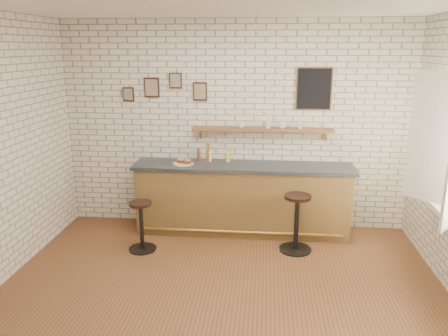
{
  "coord_description": "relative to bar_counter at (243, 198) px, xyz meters",
  "views": [
    {
      "loc": [
        0.45,
        -4.24,
        2.62
      ],
      "look_at": [
        -0.05,
        0.9,
        1.18
      ],
      "focal_mm": 35.0,
      "sensor_mm": 36.0,
      "label": 1
    }
  ],
  "objects": [
    {
      "name": "ground",
      "position": [
        -0.14,
        -1.7,
        -0.51
      ],
      "size": [
        5.0,
        5.0,
        0.0
      ],
      "primitive_type": "plane",
      "color": "brown",
      "rests_on": "ground"
    },
    {
      "name": "bar_counter",
      "position": [
        0.0,
        0.0,
        0.0
      ],
      "size": [
        3.1,
        0.65,
        1.01
      ],
      "color": "brown",
      "rests_on": "ground"
    },
    {
      "name": "sandwich_plate",
      "position": [
        -0.84,
        -0.05,
        0.51
      ],
      "size": [
        0.28,
        0.28,
        0.01
      ],
      "primitive_type": "cylinder",
      "color": "white",
      "rests_on": "bar_counter"
    },
    {
      "name": "ciabatta_sandwich",
      "position": [
        -0.83,
        -0.05,
        0.55
      ],
      "size": [
        0.23,
        0.15,
        0.07
      ],
      "color": "tan",
      "rests_on": "sandwich_plate"
    },
    {
      "name": "potato_chips",
      "position": [
        -0.86,
        -0.06,
        0.52
      ],
      "size": [
        0.26,
        0.18,
        0.0
      ],
      "color": "#E7B351",
      "rests_on": "sandwich_plate"
    },
    {
      "name": "bitters_bottle_brown",
      "position": [
        -0.65,
        0.15,
        0.58
      ],
      "size": [
        0.06,
        0.06,
        0.19
      ],
      "color": "brown",
      "rests_on": "bar_counter"
    },
    {
      "name": "bitters_bottle_white",
      "position": [
        -0.49,
        0.15,
        0.59
      ],
      "size": [
        0.05,
        0.05,
        0.21
      ],
      "color": "silver",
      "rests_on": "bar_counter"
    },
    {
      "name": "bitters_bottle_amber",
      "position": [
        -0.51,
        0.15,
        0.61
      ],
      "size": [
        0.06,
        0.06,
        0.26
      ],
      "color": "#A65F1A",
      "rests_on": "bar_counter"
    },
    {
      "name": "condiment_bottle_yellow",
      "position": [
        -0.22,
        0.15,
        0.58
      ],
      "size": [
        0.05,
        0.05,
        0.17
      ],
      "color": "yellow",
      "rests_on": "bar_counter"
    },
    {
      "name": "bar_stool_left",
      "position": [
        -1.29,
        -0.74,
        -0.15
      ],
      "size": [
        0.37,
        0.37,
        0.67
      ],
      "color": "black",
      "rests_on": "ground"
    },
    {
      "name": "bar_stool_right",
      "position": [
        0.74,
        -0.56,
        -0.09
      ],
      "size": [
        0.43,
        0.43,
        0.77
      ],
      "color": "black",
      "rests_on": "ground"
    },
    {
      "name": "wall_shelf",
      "position": [
        0.26,
        0.2,
        0.97
      ],
      "size": [
        2.0,
        0.18,
        0.18
      ],
      "color": "brown",
      "rests_on": "ground"
    },
    {
      "name": "shelf_cup_a",
      "position": [
        -0.04,
        0.2,
        1.04
      ],
      "size": [
        0.15,
        0.15,
        0.09
      ],
      "primitive_type": "imported",
      "rotation": [
        0.0,
        0.0,
        0.52
      ],
      "color": "white",
      "rests_on": "wall_shelf"
    },
    {
      "name": "shelf_cup_b",
      "position": [
        0.33,
        0.2,
        1.04
      ],
      "size": [
        0.14,
        0.14,
        0.09
      ],
      "primitive_type": "imported",
      "rotation": [
        0.0,
        0.0,
        0.78
      ],
      "color": "white",
      "rests_on": "wall_shelf"
    },
    {
      "name": "shelf_cup_c",
      "position": [
        0.54,
        0.2,
        1.04
      ],
      "size": [
        0.13,
        0.13,
        0.09
      ],
      "primitive_type": "imported",
      "rotation": [
        0.0,
        0.0,
        1.64
      ],
      "color": "white",
      "rests_on": "wall_shelf"
    },
    {
      "name": "shelf_cup_d",
      "position": [
        0.79,
        0.2,
        1.04
      ],
      "size": [
        0.1,
        0.1,
        0.09
      ],
      "primitive_type": "imported",
      "rotation": [
        0.0,
        0.0,
        -0.12
      ],
      "color": "white",
      "rests_on": "wall_shelf"
    },
    {
      "name": "back_wall_decor",
      "position": [
        0.08,
        0.28,
        1.54
      ],
      "size": [
        2.96,
        0.02,
        0.56
      ],
      "color": "black",
      "rests_on": "ground"
    },
    {
      "name": "window_sill",
      "position": [
        2.26,
        -1.4,
        0.39
      ],
      "size": [
        0.2,
        1.35,
        0.06
      ],
      "color": "white",
      "rests_on": "ground"
    },
    {
      "name": "book_upper",
      "position": [
        2.24,
        -1.43,
        0.45
      ],
      "size": [
        0.22,
        0.26,
        0.02
      ],
      "primitive_type": "imported",
      "rotation": [
        0.0,
        0.0,
        -0.32
      ],
      "color": "tan",
      "rests_on": "book_lower"
    }
  ]
}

